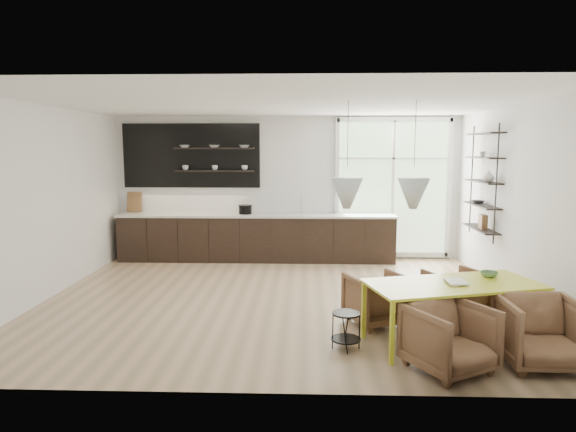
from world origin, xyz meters
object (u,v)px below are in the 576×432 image
Objects in this scene: dining_table at (454,287)px; armchair_front_right at (541,333)px; armchair_back_left at (377,299)px; armchair_back_right at (457,294)px; armchair_front_left at (450,338)px; wire_stool at (346,326)px.

dining_table is 2.69× the size of armchair_front_right.
dining_table is at bearing 117.54° from armchair_back_left.
armchair_back_right is 1.75m from armchair_front_left.
armchair_back_left is 1.98m from armchair_front_right.
armchair_back_right is 1.57m from armchair_front_right.
armchair_front_right reaches higher than armchair_back_right.
armchair_back_left is at bearing 81.49° from armchair_front_left.
armchair_front_left reaches higher than armchair_back_left.
armchair_front_right is 2.03m from wire_stool.
armchair_front_right reaches higher than dining_table.
armchair_front_left is at bearing 88.30° from armchair_back_left.
armchair_front_left is at bearing -170.86° from armchair_front_right.
armchair_front_right is 1.86× the size of wire_stool.
dining_table is 1.08m from armchair_back_left.
armchair_front_right is at bearing -54.59° from dining_table.
armchair_front_right reaches higher than armchair_front_left.
armchair_front_left is at bearing -27.89° from wire_stool.
dining_table is 1.01m from armchair_front_right.
armchair_front_right is at bearing 82.43° from armchair_back_right.
wire_stool is (-2.00, 0.38, -0.09)m from armchair_front_right.
armchair_front_left reaches higher than armchair_back_right.
dining_table reaches higher than armchair_front_left.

